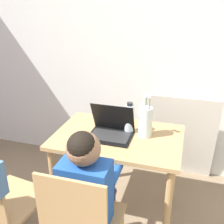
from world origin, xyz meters
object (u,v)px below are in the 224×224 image
(laptop, at_px, (111,128))
(flower_vase, at_px, (145,121))
(person_seated, at_px, (89,186))
(water_bottle, at_px, (129,118))

(laptop, xyz_separation_m, flower_vase, (0.24, 0.06, 0.07))
(laptop, bearing_deg, person_seated, -88.10)
(person_seated, height_order, flower_vase, flower_vase)
(person_seated, xyz_separation_m, flower_vase, (0.22, 0.58, 0.19))
(flower_vase, bearing_deg, water_bottle, 166.62)
(person_seated, xyz_separation_m, water_bottle, (0.10, 0.61, 0.18))
(person_seated, distance_m, laptop, 0.53)
(laptop, relative_size, flower_vase, 0.98)
(laptop, bearing_deg, flower_vase, 14.10)
(person_seated, height_order, water_bottle, person_seated)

